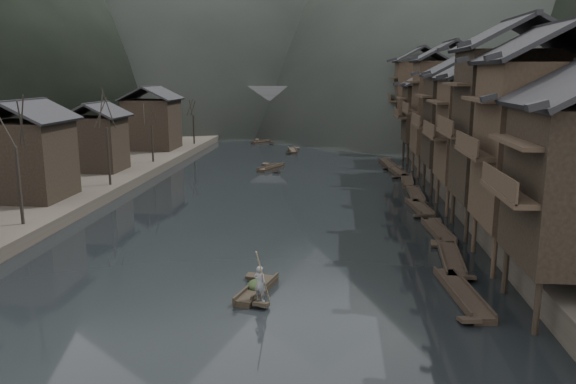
# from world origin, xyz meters

# --- Properties ---
(water) EXTENTS (300.00, 300.00, 0.00)m
(water) POSITION_xyz_m (0.00, 0.00, 0.00)
(water) COLOR black
(water) RESTS_ON ground
(right_bank) EXTENTS (40.00, 200.00, 1.80)m
(right_bank) POSITION_xyz_m (35.00, 40.00, 0.90)
(right_bank) COLOR #2D2823
(right_bank) RESTS_ON ground
(left_bank) EXTENTS (40.00, 200.00, 1.20)m
(left_bank) POSITION_xyz_m (-35.00, 40.00, 0.60)
(left_bank) COLOR #2D2823
(left_bank) RESTS_ON ground
(stilt_houses) EXTENTS (9.00, 67.60, 15.40)m
(stilt_houses) POSITION_xyz_m (17.28, 19.56, 8.76)
(stilt_houses) COLOR black
(stilt_houses) RESTS_ON ground
(left_houses) EXTENTS (8.10, 53.20, 8.73)m
(left_houses) POSITION_xyz_m (-20.50, 20.12, 5.66)
(left_houses) COLOR black
(left_houses) RESTS_ON left_bank
(bare_trees) EXTENTS (3.93, 62.17, 7.87)m
(bare_trees) POSITION_xyz_m (-17.00, 12.45, 6.64)
(bare_trees) COLOR black
(bare_trees) RESTS_ON left_bank
(moored_sampans) EXTENTS (2.87, 50.21, 0.47)m
(moored_sampans) POSITION_xyz_m (12.28, 15.23, 0.20)
(moored_sampans) COLOR black
(moored_sampans) RESTS_ON water
(midriver_boats) EXTENTS (8.60, 31.54, 0.44)m
(midriver_boats) POSITION_xyz_m (-3.75, 46.04, 0.20)
(midriver_boats) COLOR black
(midriver_boats) RESTS_ON water
(stone_bridge) EXTENTS (40.00, 6.00, 9.00)m
(stone_bridge) POSITION_xyz_m (-0.00, 72.00, 5.11)
(stone_bridge) COLOR #4C4C4F
(stone_bridge) RESTS_ON ground
(hero_sampan) EXTENTS (1.90, 4.48, 0.43)m
(hero_sampan) POSITION_xyz_m (1.22, -6.81, 0.20)
(hero_sampan) COLOR black
(hero_sampan) RESTS_ON water
(cargo_heap) EXTENTS (0.98, 1.28, 0.59)m
(cargo_heap) POSITION_xyz_m (1.17, -6.62, 0.72)
(cargo_heap) COLOR black
(cargo_heap) RESTS_ON hero_sampan
(boatman) EXTENTS (0.80, 0.68, 1.85)m
(boatman) POSITION_xyz_m (1.61, -8.32, 1.36)
(boatman) COLOR slate
(boatman) RESTS_ON hero_sampan
(bamboo_pole) EXTENTS (0.56, 1.86, 3.60)m
(bamboo_pole) POSITION_xyz_m (1.81, -8.32, 4.08)
(bamboo_pole) COLOR #8C7A51
(bamboo_pole) RESTS_ON boatman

